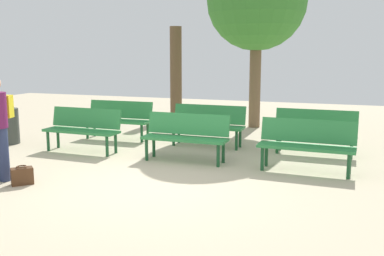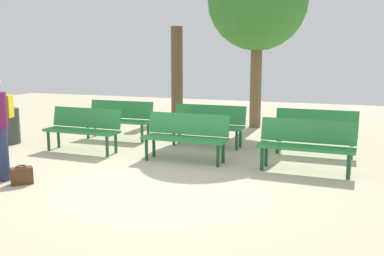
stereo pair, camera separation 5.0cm
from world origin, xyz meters
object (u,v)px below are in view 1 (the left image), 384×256
Objects in this scene: handbag at (22,176)px; bench_r1_c2 at (315,129)px; tree_0 at (176,72)px; bench_r0_c1 at (186,134)px; trash_bin at (9,126)px; bench_r1_c0 at (118,117)px; bench_r0_c2 at (307,142)px; tree_1 at (257,1)px; bench_r1_c1 at (208,123)px; bench_r0_c0 at (83,127)px.

bench_r1_c2 is at bearing 41.98° from handbag.
bench_r0_c1 is at bearing -66.72° from tree_0.
bench_r1_c2 is (2.22, 1.40, 0.00)m from bench_r0_c1.
trash_bin is (-6.45, -1.22, -0.11)m from bench_r1_c2.
bench_r1_c0 is 2.41m from trash_bin.
bench_r0_c1 is at bearing -178.14° from bench_r0_c2.
bench_r0_c1 is 5.04m from tree_1.
bench_r1_c0 is 1.00× the size of bench_r1_c1.
bench_r1_c0 is at bearing -134.64° from tree_1.
bench_r1_c2 is 0.35× the size of tree_1.
bench_r0_c2 is 1.01× the size of bench_r1_c1.
tree_0 reaches higher than trash_bin.
bench_r1_c0 is (-2.22, 1.49, 0.00)m from bench_r0_c1.
bench_r1_c0 is 1.00× the size of bench_r1_c2.
tree_0 reaches higher than bench_r0_c2.
tree_1 is at bearing 123.83° from bench_r1_c2.
trash_bin is at bearing -163.12° from bench_r1_c1.
handbag is at bearing -148.58° from bench_r0_c2.
bench_r1_c1 reaches higher than handbag.
tree_1 reaches higher than bench_r0_c0.
bench_r0_c0 is 4.52× the size of handbag.
bench_r0_c1 is at bearing -95.87° from tree_1.
bench_r0_c1 and bench_r1_c1 have the same top height.
tree_1 reaches higher than tree_0.
bench_r1_c1 is (2.23, 1.36, 0.00)m from bench_r0_c0.
bench_r0_c1 is 4.24m from trash_bin.
bench_r1_c1 is 4.46m from tree_0.
bench_r0_c1 is 1.42m from bench_r1_c1.
bench_r0_c1 is 2.95m from handbag.
bench_r0_c0 is 4.66m from bench_r1_c2.
tree_0 is at bearing 91.69° from bench_r0_c0.
bench_r1_c2 is (4.44, -0.09, 0.00)m from bench_r1_c0.
bench_r0_c1 is at bearing -34.34° from bench_r1_c0.
trash_bin is at bearing 178.56° from bench_r0_c0.
tree_1 is (2.66, -1.02, 1.92)m from tree_0.
bench_r1_c2 is (2.24, -0.02, 0.00)m from bench_r1_c1.
bench_r0_c1 is 5.72m from tree_0.
tree_1 is at bearing 115.04° from bench_r0_c2.
bench_r0_c0 is at bearing 99.79° from handbag.
bench_r1_c1 is (-0.02, 1.42, 0.00)m from bench_r0_c1.
tree_0 is at bearing 140.57° from bench_r1_c2.
bench_r0_c1 is at bearing -2.36° from trash_bin.
bench_r1_c2 is at bearing 33.02° from bench_r0_c1.
bench_r1_c0 is 4.44m from bench_r1_c2.
bench_r0_c2 and bench_r1_c0 have the same top height.
tree_1 reaches higher than handbag.
tree_1 reaches higher than bench_r0_c1.
tree_0 is at bearing 159.02° from tree_1.
bench_r0_c0 and bench_r0_c2 have the same top height.
bench_r0_c1 is 0.99× the size of bench_r0_c2.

